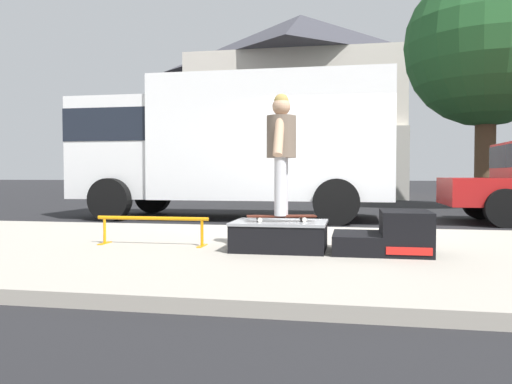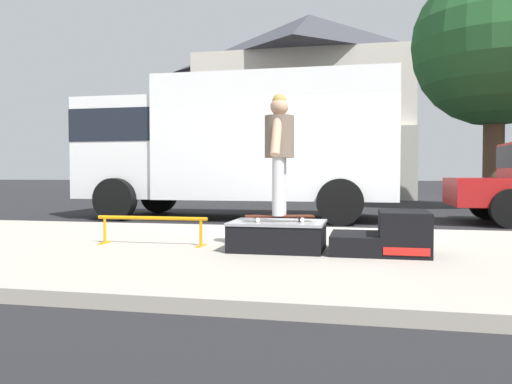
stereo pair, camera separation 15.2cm
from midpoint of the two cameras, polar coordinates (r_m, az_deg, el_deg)
name	(u,v)px [view 2 (the right image)]	position (r m, az deg, el deg)	size (l,w,h in m)	color
ground_plane	(328,231)	(8.93, 8.55, -4.33)	(140.00, 140.00, 0.00)	black
sidewalk_slab	(310,254)	(5.96, 6.81, -6.92)	(50.00, 5.00, 0.12)	#A8A093
skate_box	(278,234)	(5.82, 3.21, -4.76)	(1.06, 0.78, 0.33)	black
kicker_ramp	(388,236)	(5.76, 15.30, -4.74)	(1.04, 0.81, 0.47)	black
grind_rail	(152,223)	(6.36, -10.90, -3.48)	(1.42, 0.28, 0.35)	orange
skateboard	(279,216)	(5.78, 3.37, -2.74)	(0.81, 0.39, 0.07)	#4C1E14
skater_kid	(279,144)	(5.77, 3.39, 5.38)	(0.33, 0.70, 1.37)	silver
box_truck	(235,142)	(11.42, -1.93, 5.61)	(6.91, 2.63, 3.05)	white
street_tree_main	(506,49)	(16.15, 26.36, 14.14)	(4.95, 4.50, 6.83)	brown
house_behind	(309,104)	(24.20, 6.09, 9.74)	(9.54, 8.23, 8.40)	beige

